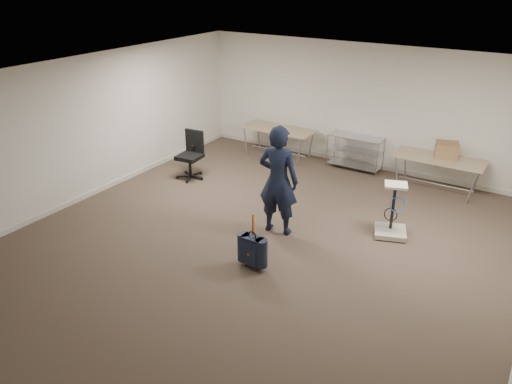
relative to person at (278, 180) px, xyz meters
The scene contains 10 objects.
ground 1.19m from the person, 88.25° to the right, with size 9.00×9.00×0.00m, color #3F3026.
room_shell 1.17m from the person, 88.32° to the left, with size 8.00×9.00×9.00m.
folding_table_left 3.79m from the person, 119.85° to the left, with size 1.80×0.75×0.73m.
folding_table_right 3.81m from the person, 59.61° to the left, with size 1.80×0.75×0.73m.
wire_shelf 3.57m from the person, 89.66° to the left, with size 1.22×0.47×0.80m.
person is the anchor object (origin of this frame).
suitcase 1.43m from the person, 77.93° to the right, with size 0.34×0.21×0.92m.
office_chair 3.13m from the person, 158.56° to the left, with size 0.63×0.63×1.05m.
equipment_cart 2.11m from the person, 27.85° to the left, with size 0.68×0.68×0.98m.
cardboard_box 3.92m from the person, 59.03° to the left, with size 0.44×0.33×0.33m, color #916643.
Camera 1 is at (3.82, -6.13, 4.33)m, focal length 35.00 mm.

